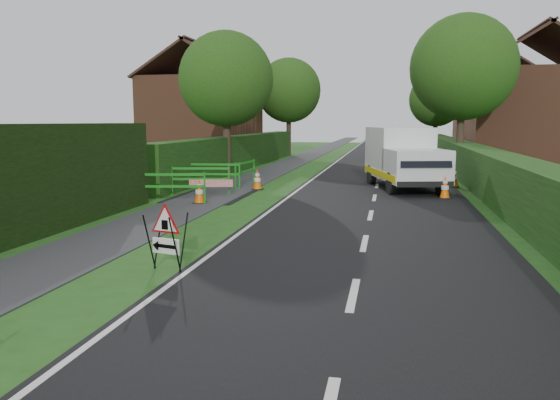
{
  "coord_description": "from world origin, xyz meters",
  "views": [
    {
      "loc": [
        2.98,
        -6.83,
        2.56
      ],
      "look_at": [
        0.76,
        4.13,
        0.94
      ],
      "focal_mm": 35.0,
      "sensor_mm": 36.0,
      "label": 1
    }
  ],
  "objects": [
    {
      "name": "ground",
      "position": [
        0.0,
        0.0,
        0.0
      ],
      "size": [
        120.0,
        120.0,
        0.0
      ],
      "primitive_type": "plane",
      "color": "#224F16",
      "rests_on": "ground"
    },
    {
      "name": "road_surface",
      "position": [
        2.5,
        35.0,
        0.0
      ],
      "size": [
        6.0,
        90.0,
        0.02
      ],
      "primitive_type": "cube",
      "color": "black",
      "rests_on": "ground"
    },
    {
      "name": "footpath",
      "position": [
        -3.0,
        35.0,
        0.01
      ],
      "size": [
        2.0,
        90.0,
        0.02
      ],
      "primitive_type": "cube",
      "color": "#2D2D30",
      "rests_on": "ground"
    },
    {
      "name": "hedge_west_far",
      "position": [
        -5.0,
        22.0,
        0.0
      ],
      "size": [
        1.0,
        24.0,
        1.8
      ],
      "primitive_type": "cube",
      "color": "#14380F",
      "rests_on": "ground"
    },
    {
      "name": "hedge_east",
      "position": [
        6.5,
        16.0,
        0.0
      ],
      "size": [
        1.2,
        50.0,
        1.5
      ],
      "primitive_type": "cube",
      "color": "#14380F",
      "rests_on": "ground"
    },
    {
      "name": "house_west",
      "position": [
        -10.0,
        30.0,
        2.9
      ],
      "size": [
        7.5,
        7.4,
        7.88
      ],
      "color": "brown",
      "rests_on": "ground"
    },
    {
      "name": "house_east_a",
      "position": [
        11.0,
        28.0,
        2.9
      ],
      "size": [
        7.5,
        7.4,
        7.88
      ],
      "color": "brown",
      "rests_on": "ground"
    },
    {
      "name": "house_east_b",
      "position": [
        12.0,
        42.0,
        2.9
      ],
      "size": [
        7.5,
        7.4,
        7.88
      ],
      "color": "brown",
      "rests_on": "ground"
    },
    {
      "name": "tree_nw",
      "position": [
        -4.6,
        18.0,
        4.48
      ],
      "size": [
        4.4,
        4.4,
        6.7
      ],
      "color": "#2D2116",
      "rests_on": "ground"
    },
    {
      "name": "tree_ne",
      "position": [
        6.4,
        22.0,
        5.17
      ],
      "size": [
        5.2,
        5.2,
        7.79
      ],
      "color": "#2D2116",
      "rests_on": "ground"
    },
    {
      "name": "tree_fw",
      "position": [
        -4.6,
        34.0,
        4.83
      ],
      "size": [
        4.8,
        4.8,
        7.24
      ],
      "color": "#2D2116",
      "rests_on": "ground"
    },
    {
      "name": "tree_fe",
      "position": [
        6.4,
        38.0,
        4.22
      ],
      "size": [
        4.2,
        4.2,
        6.33
      ],
      "color": "#2D2116",
      "rests_on": "ground"
    },
    {
      "name": "triangle_sign",
      "position": [
        -0.76,
        1.7,
        0.69
      ],
      "size": [
        0.82,
        0.82,
        0.99
      ],
      "rotation": [
        0.0,
        0.0,
        -0.24
      ],
      "color": "black",
      "rests_on": "ground"
    },
    {
      "name": "works_van",
      "position": [
        3.47,
        14.45,
        1.23
      ],
      "size": [
        3.17,
        5.41,
        2.32
      ],
      "rotation": [
        0.0,
        0.0,
        0.25
      ],
      "color": "silver",
      "rests_on": "ground"
    },
    {
      "name": "traffic_cone_0",
      "position": [
        4.79,
        11.88,
        0.39
      ],
      "size": [
        0.38,
        0.38,
        0.79
      ],
      "color": "black",
      "rests_on": "ground"
    },
    {
      "name": "traffic_cone_1",
      "position": [
        4.83,
        12.89,
        0.39
      ],
      "size": [
        0.38,
        0.38,
        0.79
      ],
      "color": "black",
      "rests_on": "ground"
    },
    {
      "name": "traffic_cone_2",
      "position": [
        5.45,
        15.23,
        0.39
      ],
      "size": [
        0.38,
        0.38,
        0.79
      ],
      "color": "black",
      "rests_on": "ground"
    },
    {
      "name": "traffic_cone_3",
      "position": [
        -2.83,
        9.21,
        0.39
      ],
      "size": [
        0.38,
        0.38,
        0.79
      ],
      "color": "black",
      "rests_on": "ground"
    },
    {
      "name": "traffic_cone_4",
      "position": [
        -1.89,
        12.98,
        0.39
      ],
      "size": [
        0.38,
        0.38,
        0.79
      ],
      "color": "black",
      "rests_on": "ground"
    },
    {
      "name": "ped_barrier_0",
      "position": [
        -3.63,
        8.99,
        0.63
      ],
      "size": [
        2.09,
        0.75,
        1.0
      ],
      "rotation": [
        0.0,
        0.0,
        0.2
      ],
      "color": "#178018",
      "rests_on": "ground"
    },
    {
      "name": "ped_barrier_1",
      "position": [
        -3.52,
        11.24,
        0.63
      ],
      "size": [
        2.09,
        0.72,
        1.0
      ],
      "rotation": [
        0.0,
        0.0,
        0.18
      ],
      "color": "#178018",
      "rests_on": "ground"
    },
    {
      "name": "ped_barrier_2",
      "position": [
        -3.63,
        13.04,
        0.63
      ],
      "size": [
        2.09,
        0.57,
        1.0
      ],
      "rotation": [
        0.0,
        0.0,
        0.11
      ],
      "color": "#178018",
      "rests_on": "ground"
    },
    {
      "name": "ped_barrier_3",
      "position": [
        -2.67,
        14.11,
        0.63
      ],
      "size": [
        0.58,
        2.09,
        1.0
      ],
      "rotation": [
        0.0,
        0.0,
        1.46
      ],
      "color": "#178018",
      "rests_on": "ground"
    },
    {
      "name": "redwhite_plank",
      "position": [
        -3.02,
        10.9,
        0.0
      ],
      "size": [
        1.47,
        0.37,
        0.25
      ],
      "primitive_type": "cube",
      "rotation": [
        0.0,
        0.0,
        0.22
      ],
      "color": "red",
      "rests_on": "ground"
    },
    {
      "name": "hatchback_car",
      "position": [
        2.93,
        24.73,
        0.64
      ],
      "size": [
        2.02,
        3.92,
        1.27
      ],
      "primitive_type": "imported",
      "rotation": [
        0.0,
        0.0,
        0.14
      ],
      "color": "silver",
      "rests_on": "ground"
    }
  ]
}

